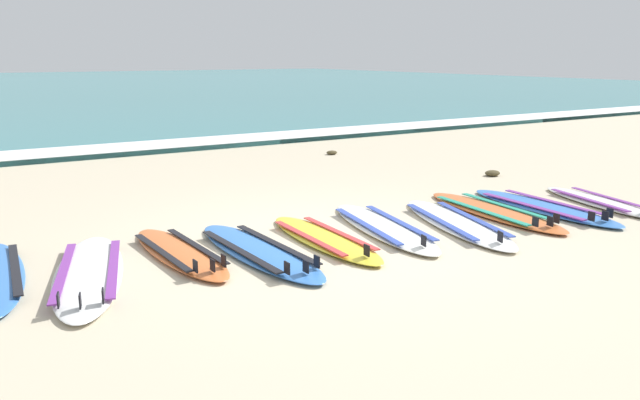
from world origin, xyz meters
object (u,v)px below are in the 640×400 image
at_px(surfboard_7, 493,211).
at_px(surfboard_8, 543,207).
at_px(surfboard_9, 599,202).
at_px(surfboard_6, 456,223).
at_px(surfboard_2, 180,252).
at_px(surfboard_5, 383,227).
at_px(surfboard_3, 258,251).
at_px(surfboard_1, 89,273).
at_px(surfboard_4, 324,238).

bearing_deg(surfboard_7, surfboard_8, -13.40).
distance_m(surfboard_8, surfboard_9, 0.90).
height_order(surfboard_6, surfboard_9, same).
bearing_deg(surfboard_6, surfboard_7, 11.59).
distance_m(surfboard_2, surfboard_5, 2.30).
bearing_deg(surfboard_8, surfboard_3, 176.37).
xyz_separation_m(surfboard_7, surfboard_8, (0.71, -0.17, -0.00)).
relative_size(surfboard_5, surfboard_8, 1.00).
distance_m(surfboard_1, surfboard_3, 1.59).
distance_m(surfboard_4, surfboard_7, 2.42).
height_order(surfboard_6, surfboard_8, same).
xyz_separation_m(surfboard_4, surfboard_5, (0.81, 0.04, -0.00)).
height_order(surfboard_4, surfboard_7, same).
height_order(surfboard_5, surfboard_9, same).
bearing_deg(surfboard_5, surfboard_3, -177.87).
xyz_separation_m(surfboard_1, surfboard_5, (3.17, -0.15, -0.00)).
xyz_separation_m(surfboard_3, surfboard_9, (4.79, -0.44, -0.00)).
xyz_separation_m(surfboard_6, surfboard_8, (1.48, -0.01, 0.00)).
relative_size(surfboard_6, surfboard_9, 1.19).
bearing_deg(surfboard_8, surfboard_5, 172.45).
relative_size(surfboard_7, surfboard_9, 1.17).
bearing_deg(surfboard_3, surfboard_8, -3.63).
height_order(surfboard_3, surfboard_4, same).
xyz_separation_m(surfboard_2, surfboard_5, (2.28, -0.30, -0.00)).
height_order(surfboard_4, surfboard_9, same).
bearing_deg(surfboard_9, surfboard_6, 175.13).
relative_size(surfboard_2, surfboard_3, 0.88).
bearing_deg(surfboard_6, surfboard_1, 173.56).
xyz_separation_m(surfboard_4, surfboard_7, (2.42, -0.10, 0.00)).
height_order(surfboard_4, surfboard_8, same).
bearing_deg(surfboard_7, surfboard_9, -12.82).
bearing_deg(surfboard_6, surfboard_9, -4.87).
xyz_separation_m(surfboard_1, surfboard_6, (4.00, -0.45, -0.00)).
height_order(surfboard_2, surfboard_9, same).
bearing_deg(surfboard_7, surfboard_1, 176.50).
bearing_deg(surfboard_9, surfboard_2, 171.72).
bearing_deg(surfboard_9, surfboard_7, 167.18).
bearing_deg(surfboard_5, surfboard_1, 177.23).
height_order(surfboard_3, surfboard_5, same).
height_order(surfboard_5, surfboard_6, same).
distance_m(surfboard_5, surfboard_9, 3.23).
bearing_deg(surfboard_4, surfboard_9, -6.57).
bearing_deg(surfboard_4, surfboard_3, -178.44).
bearing_deg(surfboard_2, surfboard_6, -10.83).
distance_m(surfboard_4, surfboard_6, 1.67).
relative_size(surfboard_4, surfboard_8, 0.88).
xyz_separation_m(surfboard_3, surfboard_8, (3.91, -0.25, -0.00)).
relative_size(surfboard_2, surfboard_8, 0.85).
relative_size(surfboard_3, surfboard_9, 1.13).
xyz_separation_m(surfboard_1, surfboard_7, (4.78, -0.29, 0.00)).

